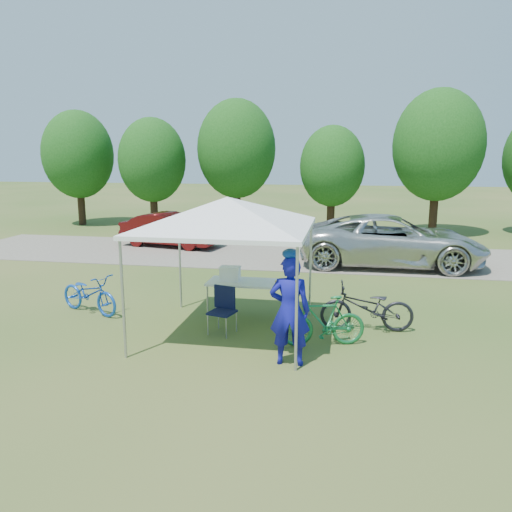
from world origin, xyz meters
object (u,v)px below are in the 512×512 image
at_px(folding_chair, 223,306).
at_px(bike_blue, 89,293).
at_px(bike_dark, 367,308).
at_px(minivan, 391,240).
at_px(sedan, 171,230).
at_px(bike_green, 323,321).
at_px(folding_table, 253,284).
at_px(cyclist, 290,311).
at_px(cooler, 230,274).

height_order(folding_chair, bike_blue, folding_chair).
height_order(bike_dark, minivan, minivan).
bearing_deg(sedan, bike_green, -134.62).
bearing_deg(bike_green, bike_dark, 123.23).
height_order(bike_blue, bike_dark, bike_dark).
xyz_separation_m(bike_blue, minivan, (7.06, 6.21, 0.38)).
xyz_separation_m(folding_table, sedan, (-4.71, 7.83, -0.10)).
xyz_separation_m(bike_blue, bike_green, (5.27, -1.04, 0.03)).
xyz_separation_m(cyclist, bike_blue, (-4.75, 1.97, -0.49)).
xyz_separation_m(folding_table, bike_blue, (-3.67, -0.36, -0.31)).
relative_size(cyclist, bike_green, 1.18).
relative_size(folding_chair, bike_green, 0.58).
bearing_deg(cooler, bike_green, -33.75).
bearing_deg(minivan, sedan, 76.35).
xyz_separation_m(bike_dark, sedan, (-7.14, 8.27, 0.17)).
height_order(cooler, minivan, minivan).
relative_size(folding_chair, cyclist, 0.49).
bearing_deg(bike_dark, cooler, -103.41).
bearing_deg(bike_green, sedan, -161.32).
distance_m(folding_table, cooler, 0.54).
bearing_deg(cyclist, bike_blue, -25.00).
bearing_deg(bike_dark, folding_chair, -83.66).
height_order(bike_blue, sedan, sedan).
relative_size(folding_chair, sedan, 0.24).
bearing_deg(bike_blue, sedan, 29.24).
height_order(minivan, sedan, minivan).
xyz_separation_m(folding_chair, minivan, (3.80, 6.85, 0.28)).
height_order(folding_table, sedan, sedan).
bearing_deg(folding_chair, folding_table, 83.72).
relative_size(folding_table, bike_blue, 1.14).
bearing_deg(minivan, folding_chair, 151.10).
bearing_deg(cooler, minivan, 56.38).
xyz_separation_m(folding_table, folding_chair, (-0.40, -1.00, -0.21)).
height_order(bike_green, sedan, sedan).
distance_m(cyclist, sedan, 11.70).
xyz_separation_m(bike_green, minivan, (1.79, 7.25, 0.35)).
relative_size(cooler, sedan, 0.11).
bearing_deg(bike_blue, minivan, -26.62).
height_order(folding_table, minivan, minivan).
height_order(folding_table, bike_green, bike_green).
bearing_deg(bike_green, minivan, 150.44).
bearing_deg(cyclist, sedan, -62.84).
distance_m(folding_chair, cooler, 1.09).
xyz_separation_m(folding_table, minivan, (3.39, 5.85, 0.07)).
bearing_deg(sedan, cooler, -140.70).
distance_m(cyclist, bike_blue, 5.17).
height_order(folding_table, cooler, cooler).
xyz_separation_m(cooler, bike_dark, (2.93, -0.44, -0.47)).
distance_m(bike_green, bike_dark, 1.27).
xyz_separation_m(cooler, cyclist, (1.58, -2.33, -0.02)).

